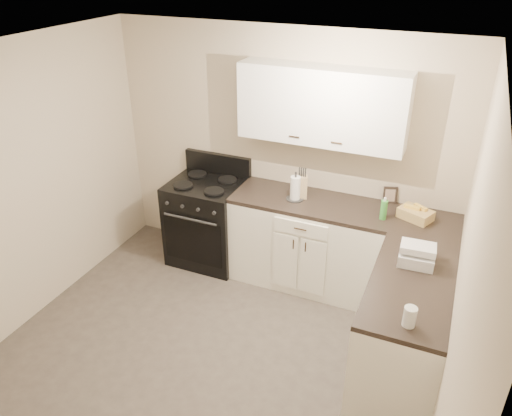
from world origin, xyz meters
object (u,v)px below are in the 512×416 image
at_px(stove, 208,222).
at_px(knife_block, 302,187).
at_px(paper_towel, 295,188).
at_px(wicker_basket, 416,214).
at_px(countertop_grill, 416,257).

distance_m(stove, knife_block, 1.19).
height_order(stove, knife_block, knife_block).
xyz_separation_m(paper_towel, wicker_basket, (1.13, 0.06, -0.07)).
bearing_deg(knife_block, paper_towel, -144.21).
xyz_separation_m(paper_towel, countertop_grill, (1.23, -0.65, -0.07)).
bearing_deg(knife_block, countertop_grill, -50.74).
distance_m(stove, countertop_grill, 2.37).
relative_size(knife_block, paper_towel, 0.95).
distance_m(paper_towel, wicker_basket, 1.13).
xyz_separation_m(stove, paper_towel, (0.99, -0.00, 0.60)).
bearing_deg(wicker_basket, paper_towel, -176.85).
bearing_deg(paper_towel, wicker_basket, 3.15).
bearing_deg(paper_towel, countertop_grill, -27.91).
distance_m(stove, wicker_basket, 2.18).
height_order(knife_block, paper_towel, paper_towel).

